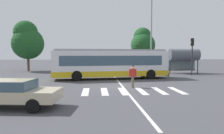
{
  "coord_description": "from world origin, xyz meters",
  "views": [
    {
      "loc": [
        -1.68,
        -16.68,
        2.59
      ],
      "look_at": [
        -0.06,
        4.11,
        1.3
      ],
      "focal_mm": 34.07,
      "sensor_mm": 36.0,
      "label": 1
    }
  ],
  "objects": [
    {
      "name": "twin_arm_street_lamp",
      "position": [
        5.74,
        11.27,
        6.24
      ],
      "size": [
        4.08,
        0.32,
        10.38
      ],
      "color": "#939399",
      "rests_on": "ground_plane"
    },
    {
      "name": "background_tree_right",
      "position": [
        6.53,
        19.81,
        4.56
      ],
      "size": [
        4.22,
        4.22,
        7.19
      ],
      "color": "brown",
      "rests_on": "ground_plane"
    },
    {
      "name": "parked_car_blue",
      "position": [
        0.51,
        15.94,
        0.77
      ],
      "size": [
        1.96,
        4.55,
        1.35
      ],
      "color": "black",
      "rests_on": "ground_plane"
    },
    {
      "name": "bus_stop_shelter",
      "position": [
        10.09,
        10.79,
        2.42
      ],
      "size": [
        3.95,
        1.54,
        3.25
      ],
      "color": "#28282B",
      "rests_on": "ground_plane"
    },
    {
      "name": "crosswalk_painted_stripes",
      "position": [
        0.86,
        -2.18,
        0.0
      ],
      "size": [
        6.9,
        3.0,
        0.01
      ],
      "color": "silver",
      "rests_on": "ground_plane"
    },
    {
      "name": "background_tree_left",
      "position": [
        -11.81,
        16.01,
        4.61
      ],
      "size": [
        4.69,
        4.69,
        7.53
      ],
      "color": "brown",
      "rests_on": "ground_plane"
    },
    {
      "name": "parked_car_silver",
      "position": [
        -1.93,
        15.36,
        0.77
      ],
      "size": [
        1.96,
        4.54,
        1.35
      ],
      "color": "black",
      "rests_on": "ground_plane"
    },
    {
      "name": "ground_plane",
      "position": [
        0.0,
        0.0,
        0.0
      ],
      "size": [
        160.0,
        160.0,
        0.0
      ],
      "primitive_type": "plane",
      "color": "#47474C"
    },
    {
      "name": "pedestrian_crossing_street",
      "position": [
        1.17,
        -0.6,
        0.97
      ],
      "size": [
        0.58,
        0.44,
        1.72
      ],
      "color": "brown",
      "rests_on": "ground_plane"
    },
    {
      "name": "parked_car_red",
      "position": [
        3.49,
        15.48,
        0.77
      ],
      "size": [
        1.93,
        4.53,
        1.35
      ],
      "color": "black",
      "rests_on": "ground_plane"
    },
    {
      "name": "lane_center_line",
      "position": [
        0.45,
        2.0,
        0.0
      ],
      "size": [
        0.16,
        24.0,
        0.01
      ],
      "primitive_type": "cube",
      "color": "silver",
      "rests_on": "ground_plane"
    },
    {
      "name": "foreground_sedan",
      "position": [
        -5.7,
        -6.29,
        0.77
      ],
      "size": [
        4.69,
        2.38,
        1.35
      ],
      "color": "black",
      "rests_on": "ground_plane"
    },
    {
      "name": "traffic_light_far_corner",
      "position": [
        9.94,
        8.1,
        3.01
      ],
      "size": [
        0.33,
        0.32,
        4.46
      ],
      "color": "#28282B",
      "rests_on": "ground_plane"
    },
    {
      "name": "parked_car_charcoal",
      "position": [
        6.13,
        15.98,
        0.77
      ],
      "size": [
        1.9,
        4.51,
        1.35
      ],
      "color": "black",
      "rests_on": "ground_plane"
    },
    {
      "name": "city_transit_bus",
      "position": [
        -0.13,
        5.18,
        1.59
      ],
      "size": [
        12.08,
        4.01,
        3.06
      ],
      "color": "black",
      "rests_on": "ground_plane"
    }
  ]
}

